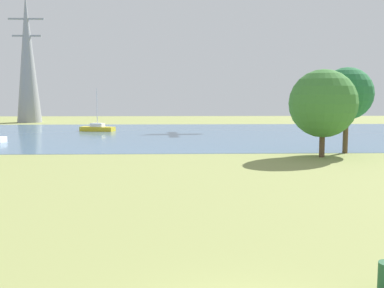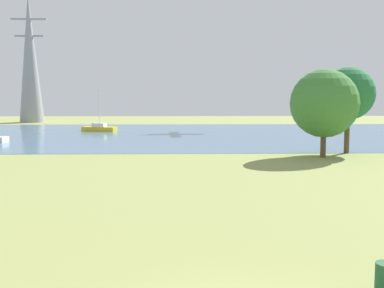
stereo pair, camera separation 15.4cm
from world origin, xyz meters
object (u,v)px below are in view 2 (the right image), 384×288
(electricity_pylon, at_px, (30,58))
(tree_east_near, at_px, (324,104))
(tree_mid_shore, at_px, (348,94))
(sailboat_yellow, at_px, (99,128))

(electricity_pylon, bearing_deg, tree_east_near, -52.02)
(tree_mid_shore, xyz_separation_m, electricity_pylon, (-41.59, 47.18, 6.62))
(tree_east_near, bearing_deg, tree_mid_shore, 41.60)
(sailboat_yellow, relative_size, tree_mid_shore, 0.80)
(tree_east_near, relative_size, tree_mid_shore, 0.96)
(tree_east_near, distance_m, tree_mid_shore, 3.84)
(sailboat_yellow, relative_size, electricity_pylon, 0.25)
(sailboat_yellow, bearing_deg, tree_east_near, -50.73)
(tree_mid_shore, relative_size, electricity_pylon, 0.31)
(sailboat_yellow, xyz_separation_m, electricity_pylon, (-16.15, 21.99, 11.23))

